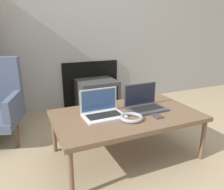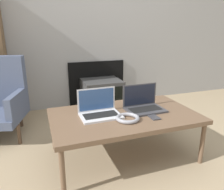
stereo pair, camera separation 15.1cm
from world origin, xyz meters
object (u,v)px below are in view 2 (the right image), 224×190
Objects in this scene: headphones at (128,118)px; tv at (102,95)px; phone at (153,116)px; laptop_left at (99,110)px; laptop_right at (143,104)px.

tv is at bearing 81.83° from headphones.
tv is at bearing 91.30° from phone.
laptop_left is at bearing 136.67° from headphones.
laptop_left is 2.20× the size of phone.
phone is (0.39, -0.18, -0.04)m from laptop_left.
tv is at bearing 90.27° from laptop_right.
laptop_left is 0.64× the size of tv.
laptop_left is 1.21m from tv.
tv reaches higher than phone.
laptop_right is 0.65× the size of tv.
laptop_left is 0.99× the size of laptop_right.
laptop_left is 1.75× the size of headphones.
laptop_right is at bearing -88.22° from tv.
tv is (0.19, 1.30, -0.20)m from headphones.
phone is (-0.01, -0.18, -0.04)m from laptop_right.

